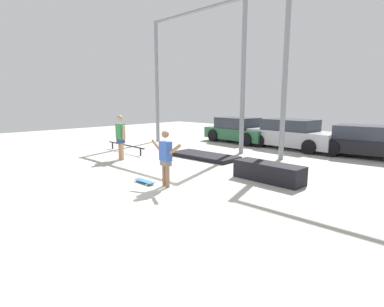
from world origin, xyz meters
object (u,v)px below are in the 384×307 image
object	(u,v)px
manual_pad	(204,156)
parked_car_silver	(292,135)
bystander	(120,135)
skateboard	(144,181)
grind_rail	(126,146)
grind_box	(268,172)
parked_car_green	(239,130)
skateboarder	(166,156)
parked_car_black	(369,142)

from	to	relation	value
manual_pad	parked_car_silver	bearing A→B (deg)	73.32
bystander	parked_car_silver	bearing A→B (deg)	-107.70
skateboard	grind_rail	size ratio (longest dim) A/B	0.25
skateboard	grind_box	size ratio (longest dim) A/B	0.37
manual_pad	parked_car_silver	size ratio (longest dim) A/B	0.65
parked_car_green	bystander	bearing A→B (deg)	-87.04
grind_rail	parked_car_green	bearing A→B (deg)	74.56
skateboarder	grind_rail	bearing A→B (deg)	164.41
skateboarder	parked_car_green	world-z (taller)	skateboarder
skateboarder	bystander	world-z (taller)	bystander
grind_rail	manual_pad	bearing A→B (deg)	22.42
manual_pad	bystander	size ratio (longest dim) A/B	1.64
skateboarder	parked_car_green	bearing A→B (deg)	121.16
skateboarder	grind_box	xyz separation A→B (m)	(1.69, 2.46, -0.59)
grind_box	parked_car_silver	world-z (taller)	parked_car_silver
skateboard	manual_pad	size ratio (longest dim) A/B	0.26
manual_pad	grind_rail	size ratio (longest dim) A/B	0.95
manual_pad	grind_rail	bearing A→B (deg)	-157.58
skateboard	parked_car_silver	bearing A→B (deg)	90.10
bystander	parked_car_green	bearing A→B (deg)	-84.63
skateboarder	parked_car_green	distance (m)	9.48
manual_pad	bystander	distance (m)	3.44
manual_pad	parked_car_green	size ratio (longest dim) A/B	0.71
bystander	skateboarder	bearing A→B (deg)	171.33
parked_car_silver	parked_car_green	bearing A→B (deg)	-176.54
parked_car_black	manual_pad	bearing A→B (deg)	-140.47
parked_car_green	parked_car_silver	world-z (taller)	parked_car_silver
manual_pad	parked_car_green	xyz separation A→B (m)	(-1.76, 4.87, 0.59)
skateboarder	grind_box	world-z (taller)	skateboarder
parked_car_green	parked_car_black	world-z (taller)	parked_car_green
skateboarder	grind_box	size ratio (longest dim) A/B	0.75
grind_box	manual_pad	distance (m)	3.97
manual_pad	parked_car_green	world-z (taller)	parked_car_green
skateboard	bystander	distance (m)	3.86
grind_box	parked_car_black	world-z (taller)	parked_car_black
skateboarder	manual_pad	xyz separation A→B (m)	(-2.04, 3.82, -0.78)
parked_car_silver	parked_car_black	size ratio (longest dim) A/B	1.01
grind_box	manual_pad	xyz separation A→B (m)	(-3.73, 1.35, -0.19)
skateboard	grind_box	world-z (taller)	grind_box
skateboarder	skateboard	distance (m)	1.08
grind_box	grind_rail	size ratio (longest dim) A/B	0.68
parked_car_black	bystander	size ratio (longest dim) A/B	2.51
grind_box	parked_car_silver	bearing A→B (deg)	110.56
skateboard	skateboarder	bearing A→B (deg)	17.28
parked_car_silver	grind_box	bearing A→B (deg)	-64.24
grind_rail	bystander	size ratio (longest dim) A/B	1.72
skateboard	parked_car_black	distance (m)	9.53
manual_pad	grind_rail	xyz separation A→B (m)	(-3.51, -1.45, 0.21)
parked_car_black	parked_car_green	bearing A→B (deg)	173.85
skateboard	manual_pad	xyz separation A→B (m)	(-1.34, 4.02, 0.02)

